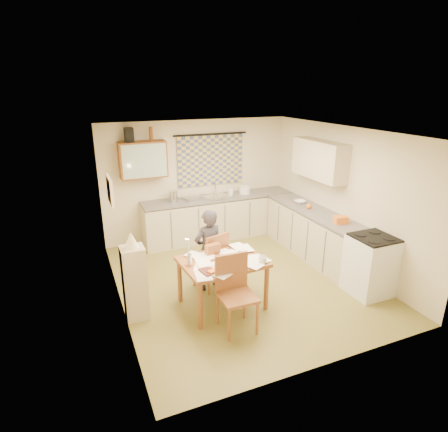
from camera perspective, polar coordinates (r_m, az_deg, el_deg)
name	(u,v)px	position (r m, az deg, el deg)	size (l,w,h in m)	color
floor	(241,280)	(6.52, 2.66, -9.78)	(4.00, 4.50, 0.02)	olive
ceiling	(244,131)	(5.73, 3.06, 12.81)	(4.00, 4.50, 0.02)	white
wall_back	(197,180)	(8.02, -4.13, 5.53)	(4.00, 0.02, 2.50)	beige
wall_front	(333,272)	(4.24, 16.21, -8.26)	(4.00, 0.02, 2.50)	beige
wall_left	(114,228)	(5.49, -16.46, -1.84)	(0.02, 4.50, 2.50)	beige
wall_right	(343,197)	(7.07, 17.74, 2.75)	(0.02, 4.50, 2.50)	beige
window_blind	(211,160)	(8.00, -2.05, 8.46)	(1.45, 0.03, 1.05)	#3D4D7D
curtain_rod	(211,134)	(7.89, -2.04, 12.35)	(0.04, 0.04, 1.60)	black
wall_cabinet	(143,160)	(7.45, -12.26, 8.40)	(0.90, 0.34, 0.70)	#613311
wall_cabinet_glass	(145,161)	(7.29, -12.00, 8.18)	(0.84, 0.02, 0.64)	#99B2A5
upper_cabinet_right	(319,160)	(7.24, 14.33, 8.34)	(0.34, 1.30, 0.70)	#BBAC8B
framed_print	(110,190)	(5.74, -16.99, 3.76)	(0.04, 0.50, 0.40)	beige
print_canvas	(112,190)	(5.74, -16.74, 3.79)	(0.01, 0.42, 0.32)	beige
counter_back	(220,217)	(8.10, -0.68, -0.18)	(3.30, 0.62, 0.92)	#BBAC8B
counter_right	(321,238)	(7.25, 14.50, -3.25)	(0.62, 2.95, 0.92)	#BBAC8B
stove	(370,265)	(6.36, 21.42, -6.99)	(0.62, 0.62, 0.97)	white
sink	(218,198)	(7.95, -1.00, 2.69)	(0.55, 0.45, 0.10)	silver
tap	(215,188)	(8.07, -1.31, 4.27)	(0.03, 0.03, 0.28)	silver
dish_rack	(192,198)	(7.75, -4.86, 2.71)	(0.35, 0.30, 0.06)	silver
kettle	(173,196)	(7.62, -7.75, 3.01)	(0.18, 0.18, 0.24)	silver
mixing_bowl	(245,190)	(8.17, 3.15, 3.98)	(0.24, 0.24, 0.16)	white
soap_bottle	(230,191)	(8.08, 0.99, 3.90)	(0.09, 0.10, 0.18)	white
bowl	(300,202)	(7.65, 11.49, 2.14)	(0.23, 0.23, 0.05)	white
orange_bag	(341,220)	(6.70, 17.39, -0.55)	(0.22, 0.16, 0.12)	orange
fruit_orange	(309,206)	(7.32, 12.80, 1.45)	(0.10, 0.10, 0.10)	orange
speaker	(129,135)	(7.34, -14.29, 11.89)	(0.16, 0.20, 0.26)	black
bottle_green	(131,135)	(7.35, -13.97, 11.92)	(0.07, 0.07, 0.26)	#195926
bottle_brown	(151,134)	(7.42, -11.06, 12.19)	(0.07, 0.07, 0.26)	#613311
dining_table	(222,283)	(5.65, -0.27, -10.13)	(1.24, 0.98, 0.75)	brown
chair_far	(211,270)	(6.17, -1.98, -8.25)	(0.55, 0.55, 0.98)	brown
chair_near	(237,308)	(5.19, 1.93, -13.82)	(0.48, 0.48, 1.04)	brown
person	(209,250)	(5.98, -2.37, -5.21)	(0.54, 0.40, 1.36)	black
shelf_stand	(135,283)	(5.43, -13.42, -9.97)	(0.32, 0.30, 1.10)	#BBAC8B
lampshade	(131,240)	(5.15, -13.98, -3.57)	(0.20, 0.20, 0.22)	beige
letter_rack	(212,249)	(5.64, -1.77, -5.08)	(0.22, 0.10, 0.16)	brown
mug	(262,260)	(5.42, 5.88, -6.62)	(0.15, 0.15, 0.10)	white
magazine	(202,273)	(5.11, -3.37, -8.70)	(0.22, 0.27, 0.02)	maroon
book	(199,269)	(5.22, -3.77, -8.10)	(0.19, 0.25, 0.02)	orange
orange_box	(212,272)	(5.12, -1.77, -8.51)	(0.12, 0.08, 0.04)	orange
eyeglasses	(243,266)	(5.29, 2.85, -7.68)	(0.13, 0.04, 0.02)	black
candle_holder	(190,260)	(5.30, -5.26, -6.68)	(0.06, 0.06, 0.18)	silver
candle	(188,246)	(5.23, -5.48, -4.65)	(0.02, 0.02, 0.22)	white
candle_flame	(186,239)	(5.16, -5.83, -3.53)	(0.02, 0.02, 0.02)	#FFCC66
papers	(229,260)	(5.47, 0.72, -6.65)	(1.20, 1.02, 0.03)	white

